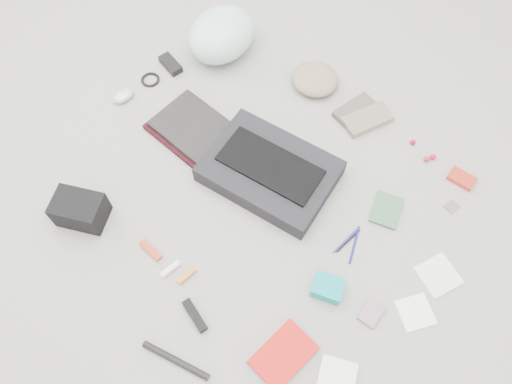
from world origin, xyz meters
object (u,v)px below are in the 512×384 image
Objects in this scene: laptop at (194,128)px; accordion_wallet at (328,288)px; book_red at (283,355)px; bike_helmet at (221,34)px; camera_bag at (80,210)px; messenger_bag at (270,171)px.

accordion_wallet is at bearing -11.11° from laptop.
laptop reaches higher than book_red.
book_red is 1.93× the size of accordion_wallet.
camera_bag is at bearing -83.38° from bike_helmet.
camera_bag is 0.95m from accordion_wallet.
messenger_bag is at bearing 27.93° from camera_bag.
bike_helmet is (-0.19, 0.43, 0.07)m from laptop.
accordion_wallet is (-0.00, 0.28, 0.02)m from book_red.
laptop is 1.76× the size of camera_bag.
messenger_bag is 0.69m from book_red.
accordion_wallet is (1.00, -0.68, -0.07)m from bike_helmet.
laptop is 0.48m from bike_helmet.
bike_helmet is at bearing 73.33° from camera_bag.
messenger_bag is 4.60× the size of accordion_wallet.
bike_helmet is 1.64× the size of book_red.
camera_bag is (0.09, -0.98, -0.04)m from bike_helmet.
messenger_bag reaches higher than accordion_wallet.
accordion_wallet is (0.81, -0.25, -0.01)m from laptop.
messenger_bag is at bearing 138.79° from book_red.
camera_bag reaches higher than accordion_wallet.
book_red is (1.00, -0.96, -0.09)m from bike_helmet.
bike_helmet reaches higher than messenger_bag.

